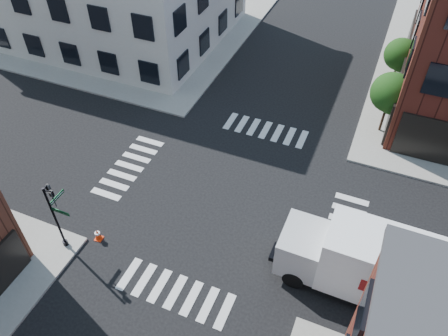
% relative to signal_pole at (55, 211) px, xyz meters
% --- Properties ---
extents(ground, '(120.00, 120.00, 0.00)m').
position_rel_signal_pole_xyz_m(ground, '(6.72, 6.68, -2.86)').
color(ground, black).
rests_on(ground, ground).
extents(sidewalk_nw, '(30.00, 30.00, 0.15)m').
position_rel_signal_pole_xyz_m(sidewalk_nw, '(-14.28, 27.68, -2.78)').
color(sidewalk_nw, gray).
rests_on(sidewalk_nw, ground).
extents(tree_near, '(2.69, 2.69, 4.49)m').
position_rel_signal_pole_xyz_m(tree_near, '(14.28, 16.65, 0.30)').
color(tree_near, black).
rests_on(tree_near, ground).
extents(tree_far, '(2.43, 2.43, 4.07)m').
position_rel_signal_pole_xyz_m(tree_far, '(14.28, 22.65, 0.02)').
color(tree_far, black).
rests_on(tree_far, ground).
extents(signal_pole, '(1.29, 1.24, 4.60)m').
position_rel_signal_pole_xyz_m(signal_pole, '(0.00, 0.00, 0.00)').
color(signal_pole, black).
rests_on(signal_pole, ground).
extents(box_truck, '(8.90, 2.84, 4.00)m').
position_rel_signal_pole_xyz_m(box_truck, '(15.43, 3.50, -0.78)').
color(box_truck, white).
rests_on(box_truck, ground).
extents(traffic_cone, '(0.46, 0.46, 0.78)m').
position_rel_signal_pole_xyz_m(traffic_cone, '(1.27, 0.98, -2.48)').
color(traffic_cone, '#FF350B').
rests_on(traffic_cone, ground).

